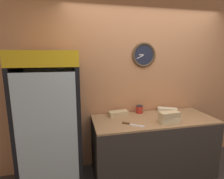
{
  "coord_description": "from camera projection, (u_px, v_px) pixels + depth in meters",
  "views": [
    {
      "loc": [
        -1.13,
        -1.33,
        1.78
      ],
      "look_at": [
        -0.62,
        0.96,
        1.32
      ],
      "focal_mm": 28.0,
      "sensor_mm": 36.0,
      "label": 1
    }
  ],
  "objects": [
    {
      "name": "wall_back",
      "position": [
        144.0,
        82.0,
        2.86
      ],
      "size": [
        5.2,
        0.1,
        2.7
      ],
      "color": "tan",
      "rests_on": "ground_plane"
    },
    {
      "name": "prep_counter",
      "position": [
        153.0,
        146.0,
        2.65
      ],
      "size": [
        1.78,
        0.72,
        0.87
      ],
      "color": "#332D28",
      "rests_on": "ground_plane"
    },
    {
      "name": "beverage_cooler",
      "position": [
        51.0,
        115.0,
        2.31
      ],
      "size": [
        0.77,
        0.64,
        1.84
      ],
      "color": "black",
      "rests_on": "ground_plane"
    },
    {
      "name": "sandwich_stack_bottom",
      "position": [
        169.0,
        120.0,
        2.38
      ],
      "size": [
        0.28,
        0.13,
        0.08
      ],
      "color": "beige",
      "rests_on": "prep_counter"
    },
    {
      "name": "sandwich_stack_middle",
      "position": [
        169.0,
        115.0,
        2.36
      ],
      "size": [
        0.29,
        0.14,
        0.08
      ],
      "color": "tan",
      "rests_on": "sandwich_stack_bottom"
    },
    {
      "name": "sandwich_flat_left",
      "position": [
        167.0,
        110.0,
        2.85
      ],
      "size": [
        0.32,
        0.24,
        0.07
      ],
      "color": "beige",
      "rests_on": "prep_counter"
    },
    {
      "name": "sandwich_flat_right",
      "position": [
        118.0,
        113.0,
        2.67
      ],
      "size": [
        0.31,
        0.17,
        0.07
      ],
      "color": "tan",
      "rests_on": "prep_counter"
    },
    {
      "name": "chefs_knife",
      "position": [
        130.0,
        124.0,
        2.33
      ],
      "size": [
        0.27,
        0.2,
        0.02
      ],
      "color": "silver",
      "rests_on": "prep_counter"
    },
    {
      "name": "condiment_jar",
      "position": [
        139.0,
        109.0,
        2.79
      ],
      "size": [
        0.11,
        0.11,
        0.12
      ],
      "color": "#B72D23",
      "rests_on": "prep_counter"
    }
  ]
}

